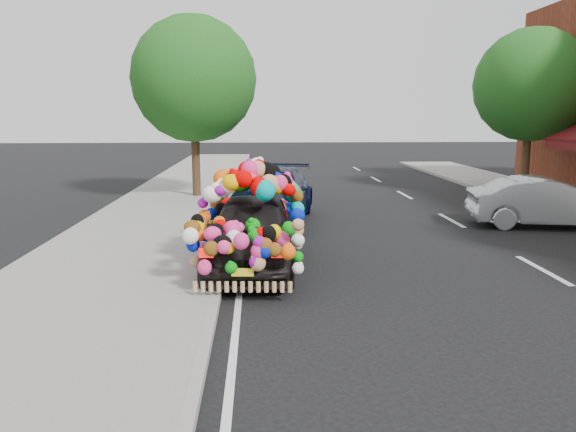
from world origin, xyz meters
name	(u,v)px	position (x,y,z in m)	size (l,w,h in m)	color
ground	(351,273)	(0.00, 0.00, 0.00)	(100.00, 100.00, 0.00)	black
sidewalk	(112,273)	(-4.30, 0.00, 0.06)	(4.00, 60.00, 0.12)	gray
kerb	(222,271)	(-2.35, 0.00, 0.07)	(0.15, 60.00, 0.13)	gray
lane_markings	(543,270)	(3.60, 0.00, 0.01)	(6.00, 50.00, 0.01)	silver
tree_near_sidewalk	(194,79)	(-3.80, 9.50, 4.02)	(4.20, 4.20, 6.13)	#332114
tree_far_b	(531,85)	(8.00, 10.00, 3.89)	(4.00, 4.00, 5.90)	#332114
plush_art_car	(252,214)	(-1.80, 0.51, 1.03)	(2.24, 4.34, 2.02)	black
navy_sedan	(271,196)	(-1.35, 5.02, 0.72)	(2.01, 4.95, 1.44)	black
silver_hatchback	(547,202)	(5.73, 4.01, 0.64)	(1.36, 3.89, 1.28)	#A4A7AB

